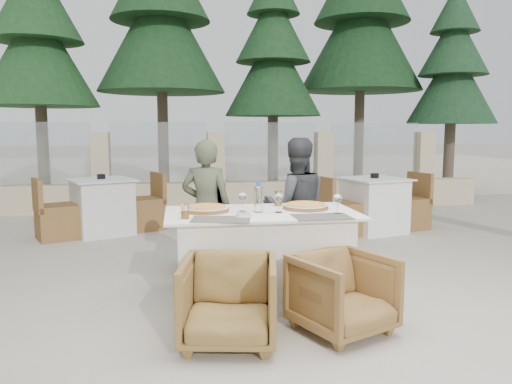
{
  "coord_description": "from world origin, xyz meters",
  "views": [
    {
      "loc": [
        -0.68,
        -4.17,
        1.46
      ],
      "look_at": [
        0.01,
        0.2,
        0.9
      ],
      "focal_mm": 35.0,
      "sensor_mm": 36.0,
      "label": 1
    }
  ],
  "objects": [
    {
      "name": "pine_far_left",
      "position": [
        -3.5,
        7.0,
        2.75
      ],
      "size": [
        2.42,
        2.42,
        5.5
      ],
      "primitive_type": "cone",
      "color": "#214D23",
      "rests_on": "ground"
    },
    {
      "name": "pine_mid_right",
      "position": [
        3.8,
        7.8,
        3.4
      ],
      "size": [
        2.99,
        2.99,
        6.8
      ],
      "primitive_type": "cone",
      "color": "#1A3E1D",
      "rests_on": "ground"
    },
    {
      "name": "pine_centre",
      "position": [
        1.5,
        7.2,
        2.5
      ],
      "size": [
        2.2,
        2.2,
        5.0
      ],
      "primitive_type": "cone",
      "color": "#1D4521",
      "rests_on": "ground"
    },
    {
      "name": "pine_mid_left",
      "position": [
        -1.0,
        7.5,
        3.25
      ],
      "size": [
        2.86,
        2.86,
        6.5
      ],
      "primitive_type": "cone",
      "color": "#1C441F",
      "rests_on": "ground"
    },
    {
      "name": "diner_right",
      "position": [
        0.48,
        0.64,
        0.69
      ],
      "size": [
        0.68,
        0.53,
        1.38
      ],
      "primitive_type": "imported",
      "rotation": [
        0.0,
        0.0,
        3.13
      ],
      "color": "#383A3D",
      "rests_on": "ground"
    },
    {
      "name": "bg_table_a",
      "position": [
        -1.73,
        2.94,
        0.39
      ],
      "size": [
        1.83,
        1.41,
        0.77
      ],
      "primitive_type": null,
      "rotation": [
        0.0,
        0.0,
        0.42
      ],
      "color": "silver",
      "rests_on": "ground"
    },
    {
      "name": "armchair_far_right",
      "position": [
        0.51,
        0.84,
        0.27
      ],
      "size": [
        0.73,
        0.74,
        0.54
      ],
      "primitive_type": "imported",
      "rotation": [
        0.0,
        0.0,
        3.43
      ],
      "color": "#9A6138",
      "rests_on": "ground"
    },
    {
      "name": "diner_left",
      "position": [
        -0.41,
        0.69,
        0.68
      ],
      "size": [
        0.57,
        0.45,
        1.36
      ],
      "primitive_type": "imported",
      "rotation": [
        0.0,
        0.0,
        2.85
      ],
      "color": "#4C503A",
      "rests_on": "ground"
    },
    {
      "name": "pine_far_right",
      "position": [
        5.5,
        6.5,
        2.25
      ],
      "size": [
        1.98,
        1.98,
        4.5
      ],
      "primitive_type": "cone",
      "color": "#1F4526",
      "rests_on": "ground"
    },
    {
      "name": "sand_patch",
      "position": [
        0.0,
        14.0,
        0.01
      ],
      "size": [
        30.0,
        16.0,
        0.01
      ],
      "primitive_type": "cube",
      "color": "beige",
      "rests_on": "ground"
    },
    {
      "name": "pizza_right",
      "position": [
        0.41,
        -0.01,
        0.8
      ],
      "size": [
        0.47,
        0.47,
        0.05
      ],
      "primitive_type": "cylinder",
      "rotation": [
        0.0,
        0.0,
        0.23
      ],
      "color": "orange",
      "rests_on": "dining_table"
    },
    {
      "name": "wine_glass_centre",
      "position": [
        -0.15,
        -0.07,
        0.86
      ],
      "size": [
        0.1,
        0.1,
        0.18
      ],
      "primitive_type": null,
      "rotation": [
        0.0,
        0.0,
        0.39
      ],
      "color": "silver",
      "rests_on": "dining_table"
    },
    {
      "name": "bg_table_b",
      "position": [
        2.06,
        2.47,
        0.39
      ],
      "size": [
        1.8,
        1.23,
        0.77
      ],
      "primitive_type": null,
      "rotation": [
        0.0,
        0.0,
        0.27
      ],
      "color": "white",
      "rests_on": "ground"
    },
    {
      "name": "olive_dish",
      "position": [
        -0.18,
        -0.3,
        0.79
      ],
      "size": [
        0.11,
        0.11,
        0.04
      ],
      "primitive_type": null,
      "rotation": [
        0.0,
        0.0,
        0.04
      ],
      "color": "silver",
      "rests_on": "dining_table"
    },
    {
      "name": "beer_glass_right",
      "position": [
        0.21,
        0.2,
        0.84
      ],
      "size": [
        0.07,
        0.07,
        0.13
      ],
      "primitive_type": "cylinder",
      "rotation": [
        0.0,
        0.0,
        0.04
      ],
      "color": "#C1751B",
      "rests_on": "dining_table"
    },
    {
      "name": "armchair_near_right",
      "position": [
        0.47,
        -0.85,
        0.29
      ],
      "size": [
        0.81,
        0.82,
        0.57
      ],
      "primitive_type": "imported",
      "rotation": [
        0.0,
        0.0,
        0.42
      ],
      "color": "olive",
      "rests_on": "ground"
    },
    {
      "name": "armchair_far_left",
      "position": [
        -0.36,
        0.92,
        0.29
      ],
      "size": [
        0.62,
        0.64,
        0.58
      ],
      "primitive_type": "imported",
      "rotation": [
        0.0,
        0.0,
        3.14
      ],
      "color": "olive",
      "rests_on": "ground"
    },
    {
      "name": "armchair_near_left",
      "position": [
        -0.36,
        -0.91,
        0.3
      ],
      "size": [
        0.74,
        0.76,
        0.6
      ],
      "primitive_type": "imported",
      "rotation": [
        0.0,
        0.0,
        -0.18
      ],
      "color": "olive",
      "rests_on": "ground"
    },
    {
      "name": "dining_table",
      "position": [
        0.01,
        -0.1,
        0.39
      ],
      "size": [
        1.6,
        0.9,
        0.77
      ],
      "primitive_type": null,
      "color": "white",
      "rests_on": "ground"
    },
    {
      "name": "placemat_near_left",
      "position": [
        -0.36,
        -0.4,
        0.77
      ],
      "size": [
        0.49,
        0.37,
        0.0
      ],
      "primitive_type": "cube",
      "rotation": [
        0.0,
        0.0,
        -0.16
      ],
      "color": "#5E5A50",
      "rests_on": "dining_table"
    },
    {
      "name": "wine_glass_near",
      "position": [
        0.14,
        -0.16,
        0.86
      ],
      "size": [
        0.09,
        0.09,
        0.18
      ],
      "primitive_type": null,
      "rotation": [
        0.0,
        0.0,
        0.16
      ],
      "color": "silver",
      "rests_on": "dining_table"
    },
    {
      "name": "ground",
      "position": [
        0.0,
        0.0,
        0.0
      ],
      "size": [
        80.0,
        80.0,
        0.0
      ],
      "primitive_type": "plane",
      "color": "#B9AE9D",
      "rests_on": "ground"
    },
    {
      "name": "placemat_near_right",
      "position": [
        0.44,
        -0.41,
        0.77
      ],
      "size": [
        0.45,
        0.31,
        0.0
      ],
      "primitive_type": "cube",
      "rotation": [
        0.0,
        0.0,
        0.01
      ],
      "color": "#59534C",
      "rests_on": "dining_table"
    },
    {
      "name": "wine_glass_corner",
      "position": [
        0.6,
        -0.29,
        0.86
      ],
      "size": [
        0.08,
        0.08,
        0.18
      ],
      "primitive_type": null,
      "rotation": [
        0.0,
        0.0,
        -0.06
      ],
      "color": "white",
      "rests_on": "dining_table"
    },
    {
      "name": "beer_glass_left",
      "position": [
        -0.63,
        -0.33,
        0.83
      ],
      "size": [
        0.08,
        0.08,
        0.12
      ],
      "primitive_type": "cylinder",
      "rotation": [
        0.0,
        0.0,
        -0.43
      ],
      "color": "#C07C1B",
      "rests_on": "dining_table"
    },
    {
      "name": "pizza_left",
      "position": [
        -0.45,
        -0.01,
        0.8
      ],
      "size": [
        0.47,
        0.47,
        0.05
      ],
      "primitive_type": "cylinder",
      "rotation": [
        0.0,
        0.0,
        0.22
      ],
      "color": "#EE5720",
      "rests_on": "dining_table"
    },
    {
      "name": "perimeter_wall_far",
      "position": [
        0.0,
        4.8,
        0.8
      ],
      "size": [
        10.0,
        0.34,
        1.6
      ],
      "primitive_type": null,
      "color": "beige",
      "rests_on": "ground"
    },
    {
      "name": "water_bottle",
      "position": [
        -0.02,
        -0.11,
        0.89
      ],
      "size": [
        0.07,
        0.07,
        0.25
      ],
      "primitive_type": "cylinder",
      "rotation": [
        0.0,
        0.0,
        0.01
      ],
      "color": "silver",
      "rests_on": "dining_table"
    }
  ]
}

